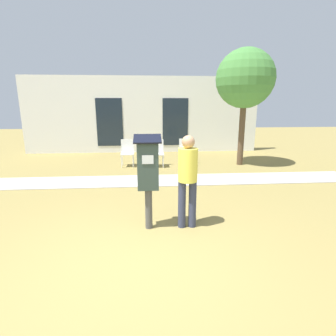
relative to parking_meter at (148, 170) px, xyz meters
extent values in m
plane|color=olive|center=(-0.20, -1.05, -1.02)|extent=(40.00, 40.00, 0.00)
cube|color=#B7B2A8|center=(-0.20, 2.81, -1.01)|extent=(12.00, 1.10, 0.02)
cube|color=white|center=(-0.20, 7.38, 0.58)|extent=(10.00, 0.24, 3.20)
cube|color=#19232D|center=(-1.60, 7.25, 0.28)|extent=(1.10, 0.02, 2.00)
cube|color=#19232D|center=(1.20, 7.25, 0.28)|extent=(1.10, 0.02, 2.00)
cylinder|color=#4C4C4C|center=(0.00, 0.00, -0.67)|extent=(0.12, 0.12, 0.70)
cube|color=#2D3D38|center=(0.00, 0.00, 0.08)|extent=(0.34, 0.22, 0.80)
cube|color=silver|center=(0.00, -0.12, 0.20)|extent=(0.18, 0.01, 0.14)
cube|color=black|center=(0.00, 0.00, 0.51)|extent=(0.44, 0.31, 0.12)
cylinder|color=#333851|center=(0.56, 0.00, -0.61)|extent=(0.13, 0.13, 0.82)
cylinder|color=#333851|center=(0.74, 0.00, -0.61)|extent=(0.13, 0.13, 0.82)
cylinder|color=#EADB4C|center=(0.65, 0.00, 0.08)|extent=(0.32, 0.32, 0.55)
sphere|color=tan|center=(0.65, 0.00, 0.46)|extent=(0.21, 0.21, 0.21)
cylinder|color=white|center=(-0.88, 4.42, -0.81)|extent=(0.03, 0.03, 0.42)
cylinder|color=white|center=(-0.50, 4.42, -0.81)|extent=(0.03, 0.03, 0.42)
cylinder|color=white|center=(-0.88, 4.80, -0.81)|extent=(0.03, 0.03, 0.42)
cylinder|color=white|center=(-0.50, 4.80, -0.81)|extent=(0.03, 0.03, 0.42)
cube|color=white|center=(-0.69, 4.61, -0.58)|extent=(0.44, 0.44, 0.04)
cube|color=white|center=(-0.69, 4.81, -0.34)|extent=(0.44, 0.04, 0.44)
cylinder|color=white|center=(0.12, 4.27, -0.81)|extent=(0.03, 0.03, 0.42)
cylinder|color=white|center=(0.50, 4.27, -0.81)|extent=(0.03, 0.03, 0.42)
cylinder|color=white|center=(0.12, 4.65, -0.81)|extent=(0.03, 0.03, 0.42)
cylinder|color=white|center=(0.50, 4.65, -0.81)|extent=(0.03, 0.03, 0.42)
cube|color=white|center=(0.31, 4.46, -0.58)|extent=(0.44, 0.44, 0.04)
cube|color=white|center=(0.31, 4.66, -0.34)|extent=(0.44, 0.04, 0.44)
cylinder|color=white|center=(1.12, 4.44, -0.81)|extent=(0.03, 0.03, 0.42)
cylinder|color=white|center=(1.50, 4.44, -0.81)|extent=(0.03, 0.03, 0.42)
cylinder|color=white|center=(1.12, 4.82, -0.81)|extent=(0.03, 0.03, 0.42)
cylinder|color=white|center=(1.50, 4.82, -0.81)|extent=(0.03, 0.03, 0.42)
cube|color=white|center=(1.31, 4.63, -0.58)|extent=(0.44, 0.44, 0.04)
cube|color=white|center=(1.31, 4.83, -0.34)|extent=(0.44, 0.04, 0.44)
cylinder|color=brown|center=(3.19, 4.60, 0.08)|extent=(0.20, 0.20, 2.20)
sphere|color=#47843D|center=(3.19, 4.60, 1.85)|extent=(1.90, 1.90, 1.90)
camera|label=1|loc=(0.01, -4.13, 1.05)|focal=28.00mm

